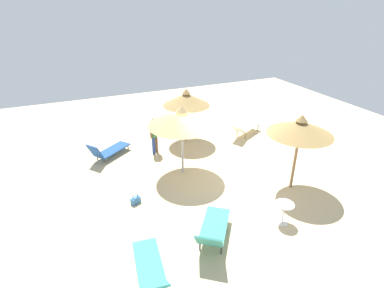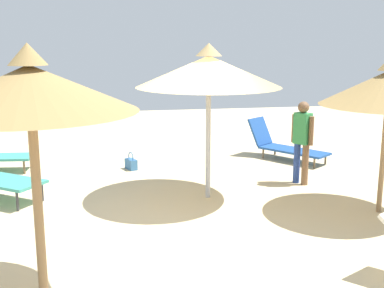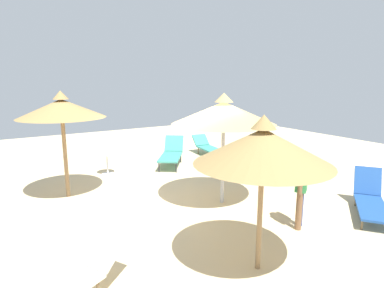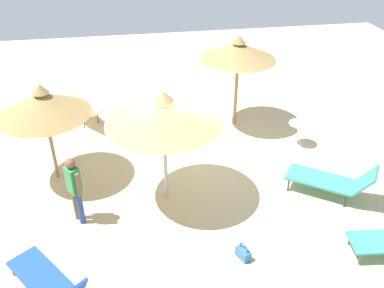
{
  "view_description": "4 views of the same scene",
  "coord_description": "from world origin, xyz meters",
  "px_view_note": "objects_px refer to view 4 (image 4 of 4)",
  "views": [
    {
      "loc": [
        -8.82,
        4.67,
        6.16
      ],
      "look_at": [
        0.31,
        0.75,
        1.33
      ],
      "focal_mm": 28.16,
      "sensor_mm": 36.0,
      "label": 1
    },
    {
      "loc": [
        -1.11,
        -7.3,
        2.81
      ],
      "look_at": [
        0.26,
        0.43,
        1.12
      ],
      "focal_mm": 46.03,
      "sensor_mm": 36.0,
      "label": 2
    },
    {
      "loc": [
        6.81,
        -3.7,
        3.07
      ],
      "look_at": [
        0.29,
        0.33,
        1.51
      ],
      "focal_mm": 30.28,
      "sensor_mm": 36.0,
      "label": 3
    },
    {
      "loc": [
        1.37,
        8.65,
        6.21
      ],
      "look_at": [
        0.02,
        0.82,
        1.28
      ],
      "focal_mm": 38.47,
      "sensor_mm": 36.0,
      "label": 4
    }
  ],
  "objects_px": {
    "lounge_chair_far_left": "(50,283)",
    "side_table_round": "(298,130)",
    "person_standing_center": "(75,187)",
    "parasol_umbrella_back": "(43,104)",
    "parasol_umbrella_near_left": "(163,112)",
    "lounge_chair_front": "(85,109)",
    "parasol_umbrella_far_right": "(238,51)",
    "lounge_chair_edge": "(332,180)",
    "handbag": "(243,253)"
  },
  "relations": [
    {
      "from": "lounge_chair_far_left",
      "to": "side_table_round",
      "type": "distance_m",
      "value": 7.54
    },
    {
      "from": "person_standing_center",
      "to": "side_table_round",
      "type": "relative_size",
      "value": 2.37
    },
    {
      "from": "parasol_umbrella_back",
      "to": "person_standing_center",
      "type": "xyz_separation_m",
      "value": [
        -0.65,
        1.76,
        -1.12
      ]
    },
    {
      "from": "parasol_umbrella_near_left",
      "to": "lounge_chair_front",
      "type": "xyz_separation_m",
      "value": [
        2.04,
        -4.12,
        -1.83
      ]
    },
    {
      "from": "side_table_round",
      "to": "person_standing_center",
      "type": "bearing_deg",
      "value": 20.5
    },
    {
      "from": "parasol_umbrella_back",
      "to": "parasol_umbrella_far_right",
      "type": "relative_size",
      "value": 0.92
    },
    {
      "from": "person_standing_center",
      "to": "parasol_umbrella_near_left",
      "type": "bearing_deg",
      "value": -165.36
    },
    {
      "from": "parasol_umbrella_far_right",
      "to": "lounge_chair_far_left",
      "type": "bearing_deg",
      "value": 49.52
    },
    {
      "from": "lounge_chair_front",
      "to": "side_table_round",
      "type": "relative_size",
      "value": 3.11
    },
    {
      "from": "lounge_chair_edge",
      "to": "person_standing_center",
      "type": "bearing_deg",
      "value": -1.02
    },
    {
      "from": "parasol_umbrella_far_right",
      "to": "lounge_chair_far_left",
      "type": "height_order",
      "value": "parasol_umbrella_far_right"
    },
    {
      "from": "lounge_chair_edge",
      "to": "lounge_chair_front",
      "type": "height_order",
      "value": "lounge_chair_edge"
    },
    {
      "from": "parasol_umbrella_near_left",
      "to": "person_standing_center",
      "type": "bearing_deg",
      "value": 14.64
    },
    {
      "from": "handbag",
      "to": "side_table_round",
      "type": "relative_size",
      "value": 0.57
    },
    {
      "from": "parasol_umbrella_near_left",
      "to": "lounge_chair_front",
      "type": "height_order",
      "value": "parasol_umbrella_near_left"
    },
    {
      "from": "lounge_chair_edge",
      "to": "lounge_chair_far_left",
      "type": "xyz_separation_m",
      "value": [
        6.18,
        1.86,
        -0.1
      ]
    },
    {
      "from": "parasol_umbrella_back",
      "to": "person_standing_center",
      "type": "height_order",
      "value": "parasol_umbrella_back"
    },
    {
      "from": "parasol_umbrella_far_right",
      "to": "person_standing_center",
      "type": "xyz_separation_m",
      "value": [
        4.47,
        3.72,
        -1.39
      ]
    },
    {
      "from": "lounge_chair_front",
      "to": "parasol_umbrella_back",
      "type": "bearing_deg",
      "value": 78.54
    },
    {
      "from": "parasol_umbrella_near_left",
      "to": "handbag",
      "type": "height_order",
      "value": "parasol_umbrella_near_left"
    },
    {
      "from": "person_standing_center",
      "to": "parasol_umbrella_far_right",
      "type": "bearing_deg",
      "value": -140.23
    },
    {
      "from": "parasol_umbrella_near_left",
      "to": "lounge_chair_edge",
      "type": "distance_m",
      "value": 4.29
    },
    {
      "from": "lounge_chair_edge",
      "to": "side_table_round",
      "type": "distance_m",
      "value": 2.31
    },
    {
      "from": "lounge_chair_edge",
      "to": "side_table_round",
      "type": "relative_size",
      "value": 2.89
    },
    {
      "from": "lounge_chair_front",
      "to": "lounge_chair_far_left",
      "type": "xyz_separation_m",
      "value": [
        0.31,
        6.59,
        -0.08
      ]
    },
    {
      "from": "parasol_umbrella_near_left",
      "to": "handbag",
      "type": "bearing_deg",
      "value": 119.93
    },
    {
      "from": "lounge_chair_front",
      "to": "side_table_round",
      "type": "xyz_separation_m",
      "value": [
        -5.97,
        2.43,
        0.04
      ]
    },
    {
      "from": "parasol_umbrella_far_right",
      "to": "handbag",
      "type": "bearing_deg",
      "value": 76.98
    },
    {
      "from": "parasol_umbrella_back",
      "to": "side_table_round",
      "type": "relative_size",
      "value": 3.7
    },
    {
      "from": "person_standing_center",
      "to": "side_table_round",
      "type": "distance_m",
      "value": 6.32
    },
    {
      "from": "lounge_chair_edge",
      "to": "lounge_chair_far_left",
      "type": "height_order",
      "value": "lounge_chair_edge"
    },
    {
      "from": "lounge_chair_front",
      "to": "handbag",
      "type": "relative_size",
      "value": 5.44
    },
    {
      "from": "side_table_round",
      "to": "parasol_umbrella_far_right",
      "type": "bearing_deg",
      "value": -46.62
    },
    {
      "from": "parasol_umbrella_far_right",
      "to": "person_standing_center",
      "type": "bearing_deg",
      "value": 39.77
    },
    {
      "from": "lounge_chair_far_left",
      "to": "side_table_round",
      "type": "relative_size",
      "value": 2.8
    },
    {
      "from": "lounge_chair_front",
      "to": "person_standing_center",
      "type": "relative_size",
      "value": 1.31
    },
    {
      "from": "person_standing_center",
      "to": "handbag",
      "type": "distance_m",
      "value": 3.72
    },
    {
      "from": "parasol_umbrella_back",
      "to": "parasol_umbrella_far_right",
      "type": "bearing_deg",
      "value": -159.04
    },
    {
      "from": "parasol_umbrella_far_right",
      "to": "lounge_chair_front",
      "type": "relative_size",
      "value": 1.3
    },
    {
      "from": "lounge_chair_front",
      "to": "lounge_chair_edge",
      "type": "bearing_deg",
      "value": 141.13
    },
    {
      "from": "handbag",
      "to": "parasol_umbrella_far_right",
      "type": "bearing_deg",
      "value": -103.02
    },
    {
      "from": "parasol_umbrella_near_left",
      "to": "lounge_chair_far_left",
      "type": "height_order",
      "value": "parasol_umbrella_near_left"
    },
    {
      "from": "person_standing_center",
      "to": "handbag",
      "type": "relative_size",
      "value": 4.16
    },
    {
      "from": "lounge_chair_front",
      "to": "person_standing_center",
      "type": "xyz_separation_m",
      "value": [
        -0.07,
        4.63,
        0.51
      ]
    },
    {
      "from": "parasol_umbrella_far_right",
      "to": "parasol_umbrella_near_left",
      "type": "height_order",
      "value": "parasol_umbrella_far_right"
    },
    {
      "from": "parasol_umbrella_near_left",
      "to": "parasol_umbrella_far_right",
      "type": "bearing_deg",
      "value": -127.94
    },
    {
      "from": "handbag",
      "to": "side_table_round",
      "type": "xyz_separation_m",
      "value": [
        -2.68,
        -3.87,
        0.34
      ]
    },
    {
      "from": "parasol_umbrella_far_right",
      "to": "lounge_chair_edge",
      "type": "height_order",
      "value": "parasol_umbrella_far_right"
    },
    {
      "from": "parasol_umbrella_back",
      "to": "lounge_chair_edge",
      "type": "relative_size",
      "value": 1.28
    },
    {
      "from": "parasol_umbrella_far_right",
      "to": "handbag",
      "type": "relative_size",
      "value": 7.07
    }
  ]
}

